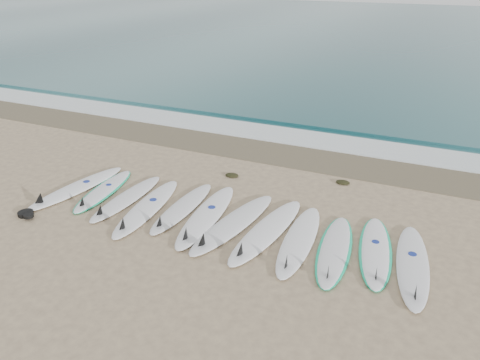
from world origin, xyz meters
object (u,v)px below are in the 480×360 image
at_px(surfboard_0, 75,188).
at_px(surfboard_11, 413,266).
at_px(surfboard_6, 232,224).
at_px(leash_coil, 26,214).

distance_m(surfboard_0, surfboard_11, 7.51).
height_order(surfboard_0, surfboard_6, surfboard_6).
xyz_separation_m(surfboard_0, surfboard_11, (7.51, 0.01, -0.00)).
xyz_separation_m(surfboard_0, surfboard_6, (4.04, 0.01, 0.00)).
bearing_deg(surfboard_11, surfboard_6, 172.67).
bearing_deg(surfboard_0, surfboard_6, 7.55).
bearing_deg(surfboard_0, surfboard_11, 7.52).
xyz_separation_m(surfboard_6, leash_coil, (-4.12, -1.37, -0.01)).
bearing_deg(surfboard_6, leash_coil, -152.92).
height_order(surfboard_6, surfboard_11, surfboard_6).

